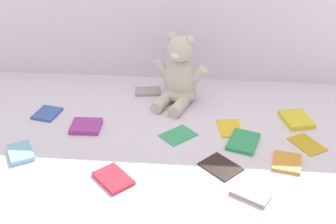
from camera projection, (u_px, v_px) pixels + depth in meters
name	position (u px, v px, depth m)	size (l,w,h in m)	color
ground_plane	(167.00, 121.00, 1.60)	(3.20, 3.20, 0.00)	silver
teddy_bear	(179.00, 77.00, 1.69)	(0.24, 0.24, 0.29)	beige
book_case_0	(47.00, 113.00, 1.64)	(0.09, 0.10, 0.01)	#385CB1
book_case_1	(148.00, 91.00, 1.80)	(0.07, 0.11, 0.01)	#9E9494
book_case_2	(307.00, 144.00, 1.46)	(0.08, 0.12, 0.01)	gold
book_case_3	(86.00, 126.00, 1.55)	(0.10, 0.11, 0.02)	#9B3693
book_case_4	(178.00, 135.00, 1.51)	(0.09, 0.12, 0.01)	#38A768
book_case_5	(251.00, 194.00, 1.24)	(0.07, 0.11, 0.01)	#A89390
book_case_6	(296.00, 119.00, 1.59)	(0.10, 0.13, 0.02)	yellow
book_case_7	(243.00, 142.00, 1.47)	(0.10, 0.13, 0.01)	#2E9558
book_case_8	(113.00, 178.00, 1.30)	(0.08, 0.12, 0.01)	red
book_case_9	(21.00, 153.00, 1.41)	(0.08, 0.11, 0.02)	#7BBDE5
book_case_10	(221.00, 166.00, 1.35)	(0.10, 0.12, 0.01)	black
book_case_11	(287.00, 162.00, 1.37)	(0.09, 0.10, 0.01)	orange
book_case_12	(230.00, 128.00, 1.55)	(0.09, 0.12, 0.01)	yellow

